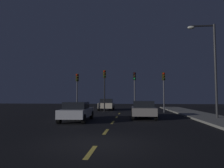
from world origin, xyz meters
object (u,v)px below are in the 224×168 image
Objects in this scene: street_lamp_right at (211,62)px; traffic_signal_center_left at (104,83)px; traffic_signal_far_right at (164,84)px; car_adjacent_lane at (77,111)px; car_oncoming_far at (107,104)px; traffic_signal_far_left at (77,85)px; car_stopped_ahead at (143,109)px; traffic_signal_center_right at (135,84)px.

traffic_signal_center_left is at bearing 142.19° from street_lamp_right.
traffic_signal_far_right reaches higher than car_adjacent_lane.
car_oncoming_far is at bearing 87.37° from car_adjacent_lane.
traffic_signal_far_left is 0.99× the size of traffic_signal_far_right.
car_adjacent_lane is at bearing -152.04° from car_stopped_ahead.
traffic_signal_far_left is 0.92× the size of traffic_signal_center_left.
street_lamp_right is at bearing -51.22° from traffic_signal_center_right.
traffic_signal_center_left is (3.28, 0.00, 0.26)m from traffic_signal_far_left.
traffic_signal_center_left is 11.84m from street_lamp_right.
traffic_signal_far_left reaches higher than car_oncoming_far.
traffic_signal_far_right is (10.09, 0.00, 0.03)m from traffic_signal_far_left.
car_oncoming_far is 0.53× the size of street_lamp_right.
traffic_signal_far_right is 1.17× the size of car_oncoming_far.
car_adjacent_lane is 10.96m from street_lamp_right.
car_stopped_ahead is at bearing 27.96° from car_adjacent_lane.
traffic_signal_far_left is 3.29m from traffic_signal_center_left.
traffic_signal_far_left is at bearing 150.14° from street_lamp_right.
street_lamp_right is (10.11, 1.92, 3.77)m from car_adjacent_lane.
car_stopped_ahead is at bearing -41.73° from traffic_signal_far_left.
street_lamp_right is (2.50, -7.23, 1.27)m from traffic_signal_far_right.
traffic_signal_far_left is at bearing -180.00° from traffic_signal_far_right.
car_oncoming_far is (3.07, 3.73, -2.41)m from traffic_signal_far_left.
traffic_signal_center_left reaches higher than traffic_signal_center_right.
traffic_signal_far_left is at bearing -179.98° from traffic_signal_center_left.
traffic_signal_far_left is 10.09m from traffic_signal_far_right.
traffic_signal_center_left is 1.16× the size of car_adjacent_lane.
car_adjacent_lane is (2.48, -9.14, -2.47)m from traffic_signal_far_left.
traffic_signal_far_left is 0.98× the size of traffic_signal_center_right.
traffic_signal_center_left reaches higher than car_adjacent_lane.
traffic_signal_center_left is at bearing 0.02° from traffic_signal_far_left.
street_lamp_right reaches higher than car_adjacent_lane.
car_oncoming_far is at bearing 50.56° from traffic_signal_far_left.
traffic_signal_center_left is at bearing 121.85° from car_stopped_ahead.
traffic_signal_center_right reaches higher than traffic_signal_far_left.
car_oncoming_far is 14.99m from street_lamp_right.
car_adjacent_lane is (-4.31, -9.14, -2.53)m from traffic_signal_center_right.
traffic_signal_far_left is 1.07× the size of car_adjacent_lane.
street_lamp_right is (9.31, -7.23, 1.05)m from traffic_signal_center_left.
street_lamp_right is (12.59, -7.23, 1.31)m from traffic_signal_far_left.
traffic_signal_center_right is at bearing 180.00° from traffic_signal_far_right.
traffic_signal_far_right is at bearing -0.00° from traffic_signal_center_right.
traffic_signal_far_right is at bearing 0.00° from traffic_signal_far_left.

